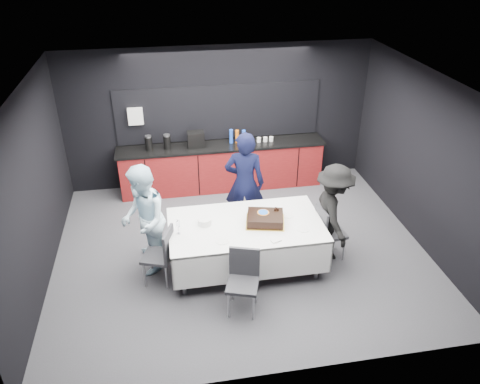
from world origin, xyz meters
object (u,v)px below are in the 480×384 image
at_px(chair_right, 327,229).
at_px(person_left, 143,220).
at_px(party_table, 246,231).
at_px(chair_near, 243,276).
at_px(plate_stack, 204,221).
at_px(person_center, 245,183).
at_px(champagne_flute, 178,224).
at_px(person_right, 333,213).
at_px(chair_left, 162,252).
at_px(cake_assembly, 265,218).

bearing_deg(chair_right, person_left, 175.45).
bearing_deg(party_table, chair_near, -102.51).
bearing_deg(plate_stack, person_center, 48.97).
height_order(chair_right, person_left, person_left).
xyz_separation_m(champagne_flute, person_left, (-0.50, 0.30, -0.07)).
xyz_separation_m(chair_near, person_right, (1.58, 0.93, 0.27)).
relative_size(party_table, person_right, 1.44).
xyz_separation_m(party_table, plate_stack, (-0.61, 0.09, 0.19)).
bearing_deg(champagne_flute, chair_left, -162.07).
distance_m(cake_assembly, chair_right, 1.05).
relative_size(party_table, chair_right, 2.51).
bearing_deg(chair_left, chair_right, 3.56).
xyz_separation_m(cake_assembly, champagne_flute, (-1.31, -0.07, 0.09)).
xyz_separation_m(party_table, chair_near, (-0.20, -0.89, -0.11)).
bearing_deg(plate_stack, person_right, -1.64).
bearing_deg(champagne_flute, person_right, 2.85).
relative_size(plate_stack, person_center, 0.11).
bearing_deg(person_right, person_left, 89.49).
bearing_deg(person_center, chair_near, 92.87).
distance_m(party_table, champagne_flute, 1.06).
xyz_separation_m(cake_assembly, person_left, (-1.81, 0.23, 0.02)).
bearing_deg(champagne_flute, chair_right, 1.90).
distance_m(chair_right, person_center, 1.56).
height_order(chair_near, person_left, person_left).
distance_m(cake_assembly, chair_left, 1.61).
bearing_deg(chair_left, person_left, 121.91).
xyz_separation_m(cake_assembly, chair_left, (-1.57, -0.15, -0.32)).
height_order(chair_left, person_left, person_left).
xyz_separation_m(party_table, person_right, (1.39, 0.04, 0.16)).
height_order(champagne_flute, person_left, person_left).
relative_size(cake_assembly, person_center, 0.36).
bearing_deg(person_left, chair_right, 82.10).
bearing_deg(cake_assembly, chair_near, -119.31).
bearing_deg(person_center, person_right, 155.87).
relative_size(cake_assembly, chair_near, 0.72).
bearing_deg(person_left, champagne_flute, 55.45).
height_order(champagne_flute, chair_near, champagne_flute).
relative_size(plate_stack, person_right, 0.13).
bearing_deg(chair_right, party_table, 179.77).
height_order(chair_near, person_center, person_center).
distance_m(cake_assembly, chair_near, 1.06).
distance_m(champagne_flute, chair_near, 1.22).
height_order(cake_assembly, champagne_flute, champagne_flute).
relative_size(plate_stack, champagne_flute, 0.92).
distance_m(plate_stack, person_left, 0.91).
bearing_deg(champagne_flute, person_left, 148.80).
bearing_deg(plate_stack, chair_near, -67.25).
distance_m(champagne_flute, chair_left, 0.49).
height_order(champagne_flute, chair_left, champagne_flute).
height_order(champagne_flute, person_right, person_right).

